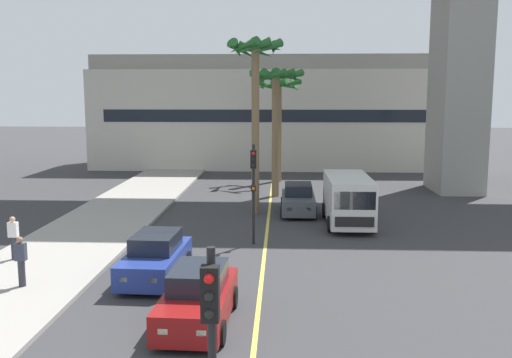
{
  "coord_description": "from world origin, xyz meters",
  "views": [
    {
      "loc": [
        0.65,
        -0.35,
        6.21
      ],
      "look_at": [
        0.0,
        14.0,
        4.07
      ],
      "focal_mm": 39.86,
      "sensor_mm": 36.0,
      "label": 1
    }
  ],
  "objects_px": {
    "car_queue_front": "(298,200)",
    "delivery_van": "(348,199)",
    "palm_tree_mid_median": "(278,102)",
    "pedestrian_near_crosswalk": "(21,260)",
    "pedestrian_mid_block": "(14,237)",
    "traffic_light_median_near": "(211,355)",
    "car_queue_second": "(198,298)",
    "traffic_light_median_far": "(253,180)",
    "palm_tree_far_median": "(276,94)",
    "car_queue_third": "(156,258)",
    "palm_tree_near_median": "(255,74)"
  },
  "relations": [
    {
      "from": "palm_tree_mid_median",
      "to": "pedestrian_mid_block",
      "type": "distance_m",
      "value": 23.33
    },
    {
      "from": "palm_tree_far_median",
      "to": "palm_tree_mid_median",
      "type": "bearing_deg",
      "value": 88.98
    },
    {
      "from": "car_queue_front",
      "to": "delivery_van",
      "type": "relative_size",
      "value": 0.78
    },
    {
      "from": "palm_tree_far_median",
      "to": "pedestrian_mid_block",
      "type": "xyz_separation_m",
      "value": [
        -9.52,
        -14.6,
        -5.28
      ]
    },
    {
      "from": "car_queue_front",
      "to": "palm_tree_mid_median",
      "type": "bearing_deg",
      "value": 95.9
    },
    {
      "from": "car_queue_second",
      "to": "palm_tree_near_median",
      "type": "relative_size",
      "value": 0.46
    },
    {
      "from": "car_queue_third",
      "to": "palm_tree_mid_median",
      "type": "height_order",
      "value": "palm_tree_mid_median"
    },
    {
      "from": "traffic_light_median_near",
      "to": "palm_tree_mid_median",
      "type": "height_order",
      "value": "palm_tree_mid_median"
    },
    {
      "from": "car_queue_third",
      "to": "pedestrian_near_crosswalk",
      "type": "xyz_separation_m",
      "value": [
        -4.0,
        -1.4,
        0.28
      ]
    },
    {
      "from": "traffic_light_median_near",
      "to": "palm_tree_mid_median",
      "type": "distance_m",
      "value": 33.65
    },
    {
      "from": "traffic_light_median_near",
      "to": "palm_tree_near_median",
      "type": "height_order",
      "value": "palm_tree_near_median"
    },
    {
      "from": "palm_tree_near_median",
      "to": "pedestrian_near_crosswalk",
      "type": "height_order",
      "value": "palm_tree_near_median"
    },
    {
      "from": "car_queue_second",
      "to": "car_queue_third",
      "type": "xyz_separation_m",
      "value": [
        -2.0,
        3.75,
        0.0
      ]
    },
    {
      "from": "car_queue_second",
      "to": "palm_tree_mid_median",
      "type": "distance_m",
      "value": 26.54
    },
    {
      "from": "car_queue_third",
      "to": "pedestrian_near_crosswalk",
      "type": "bearing_deg",
      "value": -160.73
    },
    {
      "from": "pedestrian_near_crosswalk",
      "to": "car_queue_second",
      "type": "bearing_deg",
      "value": -21.33
    },
    {
      "from": "traffic_light_median_near",
      "to": "pedestrian_mid_block",
      "type": "relative_size",
      "value": 2.59
    },
    {
      "from": "delivery_van",
      "to": "pedestrian_mid_block",
      "type": "xyz_separation_m",
      "value": [
        -13.09,
        -6.9,
        -0.29
      ]
    },
    {
      "from": "car_queue_third",
      "to": "traffic_light_median_far",
      "type": "bearing_deg",
      "value": 56.14
    },
    {
      "from": "palm_tree_near_median",
      "to": "car_queue_front",
      "type": "bearing_deg",
      "value": 6.16
    },
    {
      "from": "car_queue_third",
      "to": "pedestrian_near_crosswalk",
      "type": "distance_m",
      "value": 4.25
    },
    {
      "from": "traffic_light_median_near",
      "to": "pedestrian_mid_block",
      "type": "bearing_deg",
      "value": 125.04
    },
    {
      "from": "delivery_van",
      "to": "car_queue_second",
      "type": "bearing_deg",
      "value": -114.1
    },
    {
      "from": "palm_tree_far_median",
      "to": "traffic_light_median_near",
      "type": "bearing_deg",
      "value": -91.16
    },
    {
      "from": "car_queue_front",
      "to": "pedestrian_near_crosswalk",
      "type": "xyz_separation_m",
      "value": [
        -9.14,
        -12.45,
        0.28
      ]
    },
    {
      "from": "palm_tree_far_median",
      "to": "pedestrian_near_crosswalk",
      "type": "bearing_deg",
      "value": -114.21
    },
    {
      "from": "traffic_light_median_far",
      "to": "palm_tree_far_median",
      "type": "height_order",
      "value": "palm_tree_far_median"
    },
    {
      "from": "pedestrian_mid_block",
      "to": "car_queue_third",
      "type": "bearing_deg",
      "value": -15.15
    },
    {
      "from": "traffic_light_median_far",
      "to": "palm_tree_far_median",
      "type": "relative_size",
      "value": 0.54
    },
    {
      "from": "palm_tree_far_median",
      "to": "pedestrian_mid_block",
      "type": "distance_m",
      "value": 18.21
    },
    {
      "from": "car_queue_front",
      "to": "palm_tree_mid_median",
      "type": "height_order",
      "value": "palm_tree_mid_median"
    },
    {
      "from": "delivery_van",
      "to": "traffic_light_median_near",
      "type": "relative_size",
      "value": 1.25
    },
    {
      "from": "delivery_van",
      "to": "pedestrian_near_crosswalk",
      "type": "height_order",
      "value": "delivery_van"
    },
    {
      "from": "traffic_light_median_far",
      "to": "palm_tree_far_median",
      "type": "xyz_separation_m",
      "value": [
        0.77,
        11.5,
        3.56
      ]
    },
    {
      "from": "delivery_van",
      "to": "palm_tree_far_median",
      "type": "relative_size",
      "value": 0.67
    },
    {
      "from": "car_queue_third",
      "to": "palm_tree_far_median",
      "type": "distance_m",
      "value": 17.49
    },
    {
      "from": "palm_tree_mid_median",
      "to": "traffic_light_median_far",
      "type": "bearing_deg",
      "value": -92.87
    },
    {
      "from": "delivery_van",
      "to": "traffic_light_median_near",
      "type": "xyz_separation_m",
      "value": [
        -4.12,
        -19.69,
        1.43
      ]
    },
    {
      "from": "traffic_light_median_far",
      "to": "car_queue_third",
      "type": "bearing_deg",
      "value": -123.86
    },
    {
      "from": "delivery_van",
      "to": "traffic_light_median_far",
      "type": "bearing_deg",
      "value": -138.8
    },
    {
      "from": "car_queue_front",
      "to": "delivery_van",
      "type": "distance_m",
      "value": 3.54
    },
    {
      "from": "car_queue_front",
      "to": "car_queue_third",
      "type": "bearing_deg",
      "value": -114.93
    },
    {
      "from": "palm_tree_far_median",
      "to": "car_queue_second",
      "type": "bearing_deg",
      "value": -95.38
    },
    {
      "from": "car_queue_second",
      "to": "traffic_light_median_near",
      "type": "bearing_deg",
      "value": -80.04
    },
    {
      "from": "car_queue_front",
      "to": "traffic_light_median_far",
      "type": "height_order",
      "value": "traffic_light_median_far"
    },
    {
      "from": "pedestrian_near_crosswalk",
      "to": "pedestrian_mid_block",
      "type": "relative_size",
      "value": 1.0
    },
    {
      "from": "traffic_light_median_far",
      "to": "palm_tree_mid_median",
      "type": "bearing_deg",
      "value": 87.13
    },
    {
      "from": "car_queue_front",
      "to": "car_queue_third",
      "type": "xyz_separation_m",
      "value": [
        -5.14,
        -11.05,
        0.0
      ]
    },
    {
      "from": "car_queue_second",
      "to": "palm_tree_near_median",
      "type": "bearing_deg",
      "value": 86.53
    },
    {
      "from": "traffic_light_median_far",
      "to": "palm_tree_far_median",
      "type": "distance_m",
      "value": 12.07
    }
  ]
}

